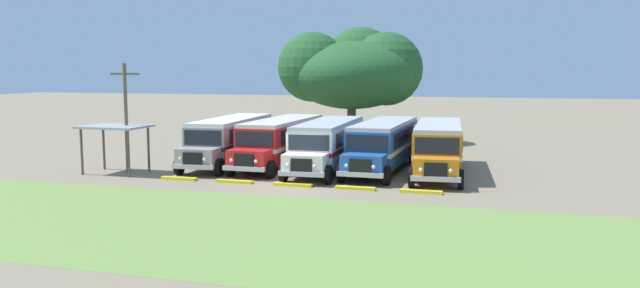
{
  "coord_description": "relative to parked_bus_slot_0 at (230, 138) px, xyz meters",
  "views": [
    {
      "loc": [
        9.99,
        -29.51,
        5.79
      ],
      "look_at": [
        0.0,
        4.32,
        1.6
      ],
      "focal_mm": 34.64,
      "sensor_mm": 36.0,
      "label": 1
    }
  ],
  "objects": [
    {
      "name": "waiting_shelter",
      "position": [
        -4.58,
        -5.48,
        0.87
      ],
      "size": [
        3.6,
        2.6,
        2.72
      ],
      "color": "brown",
      "rests_on": "ground_plane"
    },
    {
      "name": "curb_wheelstop_0",
      "position": [
        -0.05,
        -6.43,
        -1.51
      ],
      "size": [
        2.0,
        0.36,
        0.15
      ],
      "primitive_type": "cube",
      "color": "yellow",
      "rests_on": "ground_plane"
    },
    {
      "name": "parked_bus_slot_1",
      "position": [
        3.34,
        0.21,
        0.0
      ],
      "size": [
        2.73,
        10.85,
        2.82
      ],
      "rotation": [
        0.0,
        0.0,
        -1.58
      ],
      "color": "red",
      "rests_on": "ground_plane"
    },
    {
      "name": "parked_bus_slot_3",
      "position": [
        9.75,
        0.1,
        0.0
      ],
      "size": [
        2.83,
        10.86,
        2.82
      ],
      "rotation": [
        0.0,
        0.0,
        -1.59
      ],
      "color": "#23519E",
      "rests_on": "ground_plane"
    },
    {
      "name": "curb_wheelstop_1",
      "position": [
        3.17,
        -6.43,
        -1.51
      ],
      "size": [
        2.0,
        0.36,
        0.15
      ],
      "primitive_type": "cube",
      "color": "yellow",
      "rests_on": "ground_plane"
    },
    {
      "name": "ground_plane",
      "position": [
        6.38,
        -5.95,
        -1.58
      ],
      "size": [
        220.0,
        220.0,
        0.0
      ],
      "primitive_type": "plane",
      "color": "#84755B"
    },
    {
      "name": "parked_bus_slot_4",
      "position": [
        12.97,
        -0.11,
        0.0
      ],
      "size": [
        3.41,
        10.95,
        2.82
      ],
      "rotation": [
        0.0,
        0.0,
        -1.49
      ],
      "color": "orange",
      "rests_on": "ground_plane"
    },
    {
      "name": "utility_pole",
      "position": [
        -4.07,
        -5.1,
        1.77
      ],
      "size": [
        1.8,
        0.2,
        6.22
      ],
      "color": "brown",
      "rests_on": "ground_plane"
    },
    {
      "name": "foreground_grass_strip",
      "position": [
        6.38,
        -14.88,
        -1.58
      ],
      "size": [
        80.0,
        11.66,
        0.01
      ],
      "primitive_type": "cube",
      "color": "olive",
      "rests_on": "ground_plane"
    },
    {
      "name": "curb_wheelstop_3",
      "position": [
        9.6,
        -6.43,
        -1.51
      ],
      "size": [
        2.0,
        0.36,
        0.15
      ],
      "primitive_type": "cube",
      "color": "yellow",
      "rests_on": "ground_plane"
    },
    {
      "name": "curb_wheelstop_2",
      "position": [
        6.38,
        -6.43,
        -1.51
      ],
      "size": [
        2.0,
        0.36,
        0.15
      ],
      "primitive_type": "cube",
      "color": "yellow",
      "rests_on": "ground_plane"
    },
    {
      "name": "curb_wheelstop_4",
      "position": [
        12.82,
        -6.43,
        -1.51
      ],
      "size": [
        2.0,
        0.36,
        0.15
      ],
      "primitive_type": "cube",
      "color": "yellow",
      "rests_on": "ground_plane"
    },
    {
      "name": "parked_bus_slot_2",
      "position": [
        6.55,
        -0.57,
        0.0
      ],
      "size": [
        3.04,
        10.89,
        2.82
      ],
      "rotation": [
        0.0,
        0.0,
        -1.53
      ],
      "color": "silver",
      "rests_on": "ground_plane"
    },
    {
      "name": "parked_bus_slot_0",
      "position": [
        0.0,
        0.0,
        0.0
      ],
      "size": [
        3.31,
        10.93,
        2.82
      ],
      "rotation": [
        0.0,
        0.0,
        -1.5
      ],
      "color": "#9E9993",
      "rests_on": "ground_plane"
    },
    {
      "name": "broad_shade_tree",
      "position": [
        4.83,
        13.4,
        4.23
      ],
      "size": [
        11.27,
        11.01,
        9.47
      ],
      "color": "brown",
      "rests_on": "ground_plane"
    }
  ]
}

